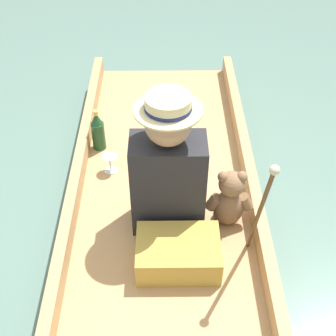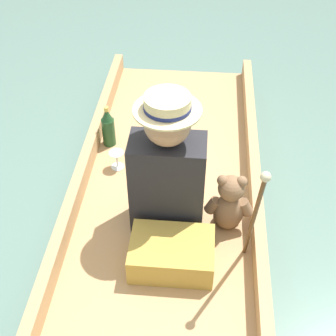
# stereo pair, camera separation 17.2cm
# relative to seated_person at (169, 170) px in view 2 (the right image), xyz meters

# --- Properties ---
(ground_plane) EXTENTS (16.00, 16.00, 0.00)m
(ground_plane) POSITION_rel_seated_person_xyz_m (-0.02, -0.10, -0.45)
(ground_plane) COLOR slate
(punt_boat) EXTENTS (1.08, 3.30, 0.26)m
(punt_boat) POSITION_rel_seated_person_xyz_m (-0.02, -0.10, -0.37)
(punt_boat) COLOR tan
(punt_boat) RESTS_ON ground_plane
(seat_cushion) EXTENTS (0.42, 0.29, 0.16)m
(seat_cushion) POSITION_rel_seated_person_xyz_m (0.05, -0.36, -0.24)
(seat_cushion) COLOR #B7933D
(seat_cushion) RESTS_ON punt_boat
(seated_person) EXTENTS (0.38, 0.72, 0.82)m
(seated_person) POSITION_rel_seated_person_xyz_m (0.00, 0.00, 0.00)
(seated_person) COLOR white
(seated_person) RESTS_ON punt_boat
(teddy_bear) EXTENTS (0.26, 0.15, 0.38)m
(teddy_bear) POSITION_rel_seated_person_xyz_m (0.33, -0.08, -0.14)
(teddy_bear) COLOR #846042
(teddy_bear) RESTS_ON punt_boat
(wine_glass) EXTENTS (0.09, 0.09, 0.12)m
(wine_glass) POSITION_rel_seated_person_xyz_m (-0.35, 0.35, -0.23)
(wine_glass) COLOR silver
(wine_glass) RESTS_ON punt_boat
(walking_cane) EXTENTS (0.04, 0.23, 0.74)m
(walking_cane) POSITION_rel_seated_person_xyz_m (0.42, -0.37, 0.12)
(walking_cane) COLOR brown
(walking_cane) RESTS_ON punt_boat
(champagne_bottle) EXTENTS (0.09, 0.09, 0.29)m
(champagne_bottle) POSITION_rel_seated_person_xyz_m (-0.44, 0.58, -0.18)
(champagne_bottle) COLOR #1E4723
(champagne_bottle) RESTS_ON punt_boat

